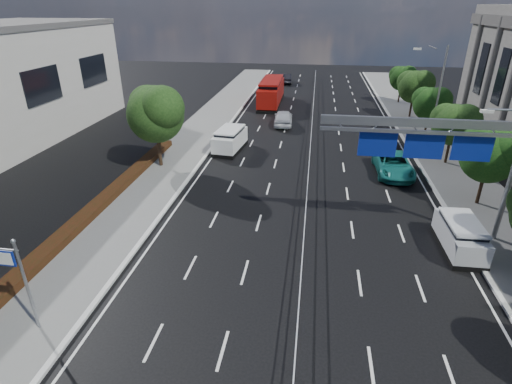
# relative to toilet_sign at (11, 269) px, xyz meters

# --- Properties ---
(ground) EXTENTS (160.00, 160.00, 0.00)m
(ground) POSITION_rel_toilet_sign_xyz_m (10.95, 0.00, -2.94)
(ground) COLOR black
(ground) RESTS_ON ground
(sidewalk_near) EXTENTS (5.00, 140.00, 0.14)m
(sidewalk_near) POSITION_rel_toilet_sign_xyz_m (-0.55, 0.00, -2.87)
(sidewalk_near) COLOR slate
(sidewalk_near) RESTS_ON ground
(kerb_near) EXTENTS (0.25, 140.00, 0.15)m
(kerb_near) POSITION_rel_toilet_sign_xyz_m (1.95, 0.00, -2.87)
(kerb_near) COLOR silver
(kerb_near) RESTS_ON ground
(median_fence) EXTENTS (0.05, 85.00, 1.02)m
(median_fence) POSITION_rel_toilet_sign_xyz_m (10.95, 22.50, -2.42)
(median_fence) COLOR silver
(median_fence) RESTS_ON ground
(hedge_near) EXTENTS (1.00, 36.00, 0.44)m
(hedge_near) POSITION_rel_toilet_sign_xyz_m (-2.35, 5.00, -2.58)
(hedge_near) COLOR black
(hedge_near) RESTS_ON sidewalk_near
(toilet_sign) EXTENTS (1.62, 0.18, 4.34)m
(toilet_sign) POSITION_rel_toilet_sign_xyz_m (0.00, 0.00, 0.00)
(toilet_sign) COLOR gray
(toilet_sign) RESTS_ON ground
(overhead_gantry) EXTENTS (10.24, 0.38, 7.45)m
(overhead_gantry) POSITION_rel_toilet_sign_xyz_m (17.69, 10.05, 2.66)
(overhead_gantry) COLOR gray
(overhead_gantry) RESTS_ON ground
(streetlight_far) EXTENTS (2.78, 2.40, 9.00)m
(streetlight_far) POSITION_rel_toilet_sign_xyz_m (21.46, 26.00, 2.27)
(streetlight_far) COLOR gray
(streetlight_far) RESTS_ON ground
(near_tree_back) EXTENTS (4.84, 4.51, 6.69)m
(near_tree_back) POSITION_rel_toilet_sign_xyz_m (-0.99, 17.97, 1.67)
(near_tree_back) COLOR black
(near_tree_back) RESTS_ON ground
(far_tree_d) EXTENTS (3.85, 3.59, 5.34)m
(far_tree_d) POSITION_rel_toilet_sign_xyz_m (22.20, 14.48, 0.74)
(far_tree_d) COLOR black
(far_tree_d) RESTS_ON ground
(far_tree_e) EXTENTS (3.63, 3.38, 5.13)m
(far_tree_e) POSITION_rel_toilet_sign_xyz_m (22.20, 21.98, 0.61)
(far_tree_e) COLOR black
(far_tree_e) RESTS_ON ground
(far_tree_f) EXTENTS (3.52, 3.28, 5.02)m
(far_tree_f) POSITION_rel_toilet_sign_xyz_m (22.20, 29.48, 0.55)
(far_tree_f) COLOR black
(far_tree_f) RESTS_ON ground
(far_tree_g) EXTENTS (3.96, 3.69, 5.45)m
(far_tree_g) POSITION_rel_toilet_sign_xyz_m (22.20, 36.98, 0.81)
(far_tree_g) COLOR black
(far_tree_g) RESTS_ON ground
(far_tree_h) EXTENTS (3.41, 3.18, 4.91)m
(far_tree_h) POSITION_rel_toilet_sign_xyz_m (22.20, 44.48, 0.48)
(far_tree_h) COLOR black
(far_tree_h) RESTS_ON ground
(white_minivan) EXTENTS (2.53, 4.87, 2.03)m
(white_minivan) POSITION_rel_toilet_sign_xyz_m (3.75, 22.75, -1.95)
(white_minivan) COLOR black
(white_minivan) RESTS_ON ground
(red_bus) EXTENTS (2.58, 10.72, 3.20)m
(red_bus) POSITION_rel_toilet_sign_xyz_m (5.38, 41.51, -1.28)
(red_bus) COLOR black
(red_bus) RESTS_ON ground
(near_car_silver) EXTENTS (2.19, 4.90, 1.64)m
(near_car_silver) POSITION_rel_toilet_sign_xyz_m (7.81, 31.74, -2.13)
(near_car_silver) COLOR silver
(near_car_silver) RESTS_ON ground
(near_car_dark) EXTENTS (2.00, 4.74, 1.52)m
(near_car_dark) POSITION_rel_toilet_sign_xyz_m (6.20, 56.97, -2.18)
(near_car_dark) COLOR black
(near_car_dark) RESTS_ON ground
(silver_minivan) EXTENTS (1.84, 4.20, 1.73)m
(silver_minivan) POSITION_rel_toilet_sign_xyz_m (19.25, 8.71, -2.09)
(silver_minivan) COLOR black
(silver_minivan) RESTS_ON ground
(parked_car_teal) EXTENTS (2.71, 5.71, 1.57)m
(parked_car_teal) POSITION_rel_toilet_sign_xyz_m (17.45, 19.19, -2.16)
(parked_car_teal) COLOR #19716B
(parked_car_teal) RESTS_ON ground
(parked_car_dark) EXTENTS (2.04, 4.63, 1.32)m
(parked_car_dark) POSITION_rel_toilet_sign_xyz_m (17.45, 26.33, -2.28)
(parked_car_dark) COLOR black
(parked_car_dark) RESTS_ON ground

